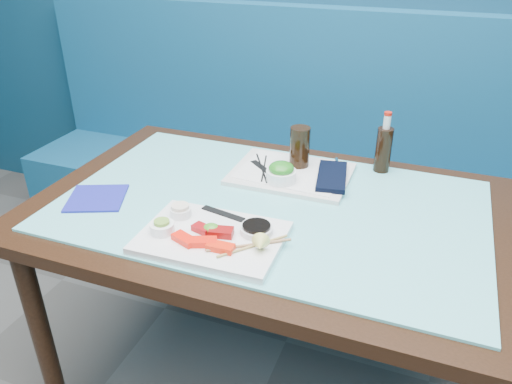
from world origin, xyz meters
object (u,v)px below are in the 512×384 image
(dining_table, at_px, (270,230))
(seaweed_bowl, at_px, (281,176))
(serving_tray, at_px, (291,174))
(sashimi_plate, at_px, (212,238))
(booth_bench, at_px, (328,192))
(cola_glass, at_px, (300,147))
(blue_napkin, at_px, (97,198))
(cola_bottle_body, at_px, (383,150))

(dining_table, height_order, seaweed_bowl, seaweed_bowl)
(dining_table, height_order, serving_tray, serving_tray)
(sashimi_plate, height_order, serving_tray, sashimi_plate)
(booth_bench, height_order, serving_tray, booth_bench)
(sashimi_plate, xyz_separation_m, cola_glass, (0.09, 0.49, 0.07))
(serving_tray, distance_m, cola_glass, 0.09)
(booth_bench, distance_m, blue_napkin, 1.18)
(dining_table, xyz_separation_m, sashimi_plate, (-0.08, -0.24, 0.10))
(serving_tray, distance_m, seaweed_bowl, 0.08)
(booth_bench, relative_size, cola_glass, 22.11)
(sashimi_plate, bearing_deg, blue_napkin, 167.80)
(dining_table, relative_size, serving_tray, 3.71)
(sashimi_plate, relative_size, cola_glass, 2.70)
(booth_bench, relative_size, dining_table, 2.14)
(sashimi_plate, distance_m, serving_tray, 0.44)
(sashimi_plate, relative_size, blue_napkin, 2.25)
(booth_bench, height_order, cola_bottle_body, booth_bench)
(booth_bench, height_order, seaweed_bowl, booth_bench)
(dining_table, relative_size, cola_bottle_body, 9.39)
(serving_tray, xyz_separation_m, blue_napkin, (-0.50, -0.36, -0.00))
(dining_table, xyz_separation_m, blue_napkin, (-0.50, -0.16, 0.09))
(cola_glass, relative_size, blue_napkin, 0.83)
(serving_tray, bearing_deg, blue_napkin, -144.75)
(seaweed_bowl, bearing_deg, sashimi_plate, -100.89)
(dining_table, bearing_deg, seaweed_bowl, 93.51)
(dining_table, bearing_deg, blue_napkin, -162.12)
(seaweed_bowl, bearing_deg, cola_bottle_body, 38.51)
(blue_napkin, bearing_deg, dining_table, 17.88)
(seaweed_bowl, relative_size, blue_napkin, 0.58)
(sashimi_plate, bearing_deg, booth_bench, 84.41)
(serving_tray, relative_size, cola_glass, 2.78)
(seaweed_bowl, relative_size, cola_bottle_body, 0.63)
(sashimi_plate, relative_size, cola_bottle_body, 2.46)
(dining_table, distance_m, sashimi_plate, 0.27)
(booth_bench, distance_m, sashimi_plate, 1.15)
(blue_napkin, bearing_deg, booth_bench, 63.61)
(cola_glass, distance_m, blue_napkin, 0.66)
(cola_glass, bearing_deg, dining_table, -92.84)
(serving_tray, height_order, cola_glass, cola_glass)
(serving_tray, distance_m, blue_napkin, 0.61)
(booth_bench, xyz_separation_m, sashimi_plate, (-0.08, -1.08, 0.39))
(cola_glass, bearing_deg, serving_tray, -100.30)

